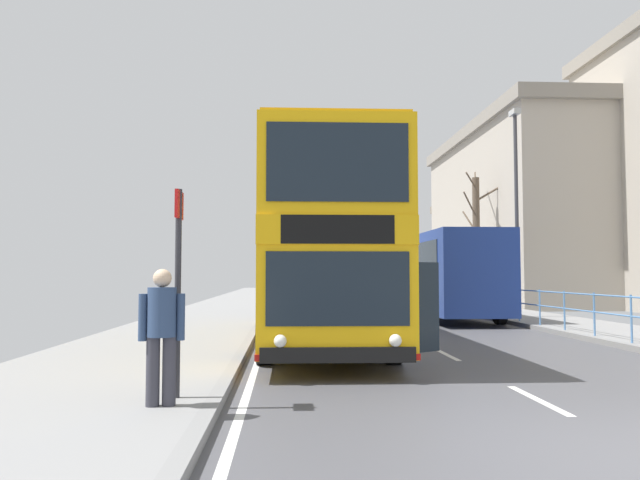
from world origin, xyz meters
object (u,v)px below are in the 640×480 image
object	(u,v)px
background_building_01	(512,245)
pedestrian_companion	(162,329)
double_decker_bus_main	(321,250)
background_bus_far_lane	(441,274)
bus_stop_sign_near	(178,268)
street_lamp_far_side	(516,196)
background_building_02	(572,215)
bare_tree_far_01	(476,238)

from	to	relation	value
background_building_01	pedestrian_companion	bearing A→B (deg)	-114.98
double_decker_bus_main	pedestrian_companion	bearing A→B (deg)	-107.12
background_bus_far_lane	pedestrian_companion	world-z (taller)	background_bus_far_lane
double_decker_bus_main	background_building_01	distance (m)	42.55
double_decker_bus_main	bus_stop_sign_near	distance (m)	7.44
double_decker_bus_main	background_bus_far_lane	size ratio (longest dim) A/B	1.10
background_building_01	bus_stop_sign_near	bearing A→B (deg)	-115.12
background_bus_far_lane	bus_stop_sign_near	size ratio (longest dim) A/B	3.80
background_building_01	background_bus_far_lane	bearing A→B (deg)	-115.20
background_bus_far_lane	street_lamp_far_side	world-z (taller)	street_lamp_far_side
background_bus_far_lane	bus_stop_sign_near	bearing A→B (deg)	-114.97
pedestrian_companion	background_building_02	distance (m)	35.40
pedestrian_companion	background_building_02	xyz separation A→B (m)	(19.09, 29.50, 4.31)
bare_tree_far_01	background_building_02	size ratio (longest dim) A/B	0.38
double_decker_bus_main	background_building_01	world-z (taller)	background_building_01
background_bus_far_lane	bare_tree_far_01	size ratio (longest dim) A/B	1.40
double_decker_bus_main	bare_tree_far_01	xyz separation A→B (m)	(9.02, 16.44, 1.32)
bare_tree_far_01	background_building_01	distance (m)	23.79
background_bus_far_lane	pedestrian_companion	bearing A→B (deg)	-114.59
bare_tree_far_01	background_building_02	xyz separation A→B (m)	(7.74, 5.48, 1.75)
double_decker_bus_main	background_building_02	size ratio (longest dim) A/B	0.59
background_bus_far_lane	pedestrian_companion	distance (m)	18.16
background_bus_far_lane	bare_tree_far_01	bearing A→B (deg)	63.18
bus_stop_sign_near	street_lamp_far_side	bearing A→B (deg)	55.70
bare_tree_far_01	background_building_01	world-z (taller)	background_building_01
bus_stop_sign_near	background_building_01	world-z (taller)	background_building_01
pedestrian_companion	background_building_01	xyz separation A→B (m)	(21.25, 45.63, 3.24)
pedestrian_companion	street_lamp_far_side	distance (m)	18.66
pedestrian_companion	street_lamp_far_side	xyz separation A→B (m)	(10.15, 15.24, 3.61)
double_decker_bus_main	pedestrian_companion	distance (m)	8.02
pedestrian_companion	bus_stop_sign_near	xyz separation A→B (m)	(0.10, 0.50, 0.72)
pedestrian_companion	background_building_02	bearing A→B (deg)	57.09
bus_stop_sign_near	bare_tree_far_01	bearing A→B (deg)	64.44
bare_tree_far_01	background_building_02	bearing A→B (deg)	35.31
pedestrian_companion	bare_tree_far_01	size ratio (longest dim) A/B	0.22
background_bus_far_lane	background_building_01	xyz separation A→B (m)	(13.70, 29.12, 2.55)
background_bus_far_lane	background_building_01	distance (m)	32.29
background_bus_far_lane	background_building_02	world-z (taller)	background_building_02
street_lamp_far_side	bare_tree_far_01	distance (m)	8.92
street_lamp_far_side	background_building_01	xyz separation A→B (m)	(11.10, 30.39, -0.37)
bare_tree_far_01	background_building_02	distance (m)	9.65
pedestrian_companion	background_building_02	size ratio (longest dim) A/B	0.09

